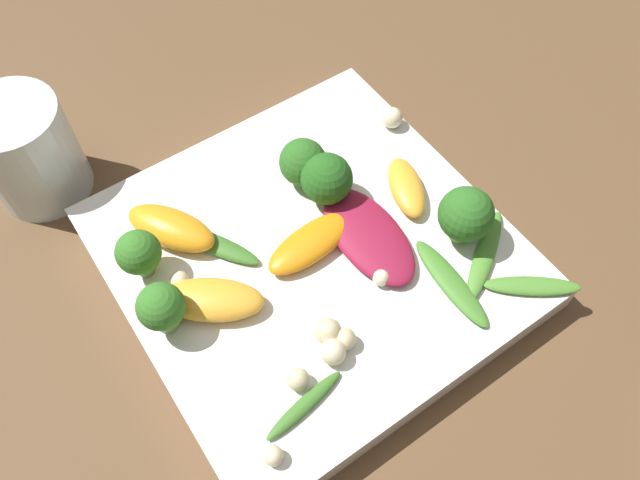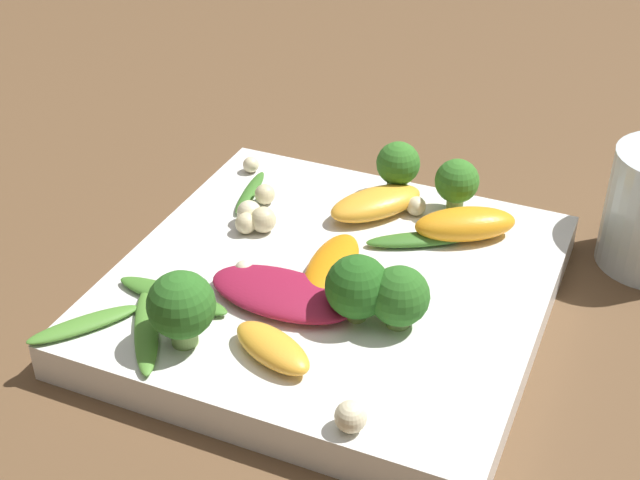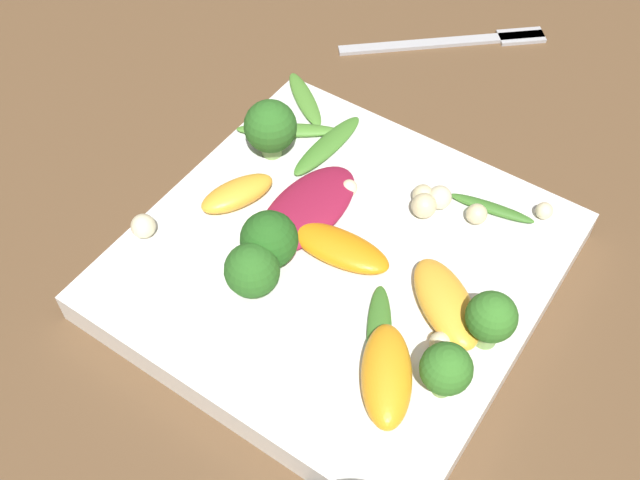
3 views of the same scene
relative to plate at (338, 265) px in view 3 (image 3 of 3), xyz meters
The scene contains 26 objects.
ground_plane 0.01m from the plate, ahead, with size 2.40×2.40×0.00m, color brown.
plate is the anchor object (origin of this frame).
fork 0.30m from the plate, 99.52° to the left, with size 0.16×0.14×0.01m.
radicchio_leaf_0 0.05m from the plate, 155.39° to the left, with size 0.05×0.10×0.01m.
orange_segment_0 0.11m from the plate, 40.63° to the right, with size 0.06×0.08×0.02m.
orange_segment_1 0.02m from the plate, 42.45° to the left, with size 0.08×0.04×0.01m.
orange_segment_2 0.08m from the plate, ahead, with size 0.08×0.07×0.02m.
orange_segment_3 0.09m from the plate, behind, with size 0.05×0.06×0.01m.
broccoli_floret_0 0.12m from the plate, 151.16° to the left, with size 0.04×0.04×0.05m.
broccoli_floret_1 0.12m from the plate, ahead, with size 0.03×0.03×0.04m.
broccoli_floret_2 0.06m from the plate, 138.73° to the right, with size 0.04×0.04×0.04m.
broccoli_floret_3 0.07m from the plate, 118.83° to the right, with size 0.04×0.04×0.04m.
broccoli_floret_4 0.12m from the plate, 25.47° to the right, with size 0.03×0.03×0.04m.
arugula_sprig_0 0.12m from the plate, 53.72° to the left, with size 0.06×0.02×0.01m.
arugula_sprig_1 0.07m from the plate, 35.53° to the right, with size 0.05×0.07×0.01m.
arugula_sprig_2 0.13m from the plate, 141.83° to the left, with size 0.08×0.06×0.01m.
arugula_sprig_3 0.16m from the plate, 133.36° to the left, with size 0.06×0.05×0.01m.
arugula_sprig_4 0.10m from the plate, 128.19° to the left, with size 0.02×0.08×0.01m.
macadamia_nut_0 0.07m from the plate, 64.87° to the left, with size 0.02×0.02×0.02m.
macadamia_nut_1 0.10m from the plate, 16.08° to the right, with size 0.01×0.01×0.01m.
macadamia_nut_2 0.06m from the plate, 115.72° to the left, with size 0.01×0.01×0.01m.
macadamia_nut_3 0.14m from the plate, 153.32° to the right, with size 0.02×0.02×0.02m.
macadamia_nut_4 0.10m from the plate, 51.13° to the left, with size 0.02×0.02×0.02m.
macadamia_nut_5 0.15m from the plate, 47.24° to the left, with size 0.01×0.01×0.01m.
macadamia_nut_6 0.09m from the plate, 65.54° to the left, with size 0.02×0.02×0.02m.
macadamia_nut_7 0.08m from the plate, 72.42° to the left, with size 0.01×0.01×0.01m.
Camera 3 is at (0.16, -0.26, 0.44)m, focal length 42.00 mm.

